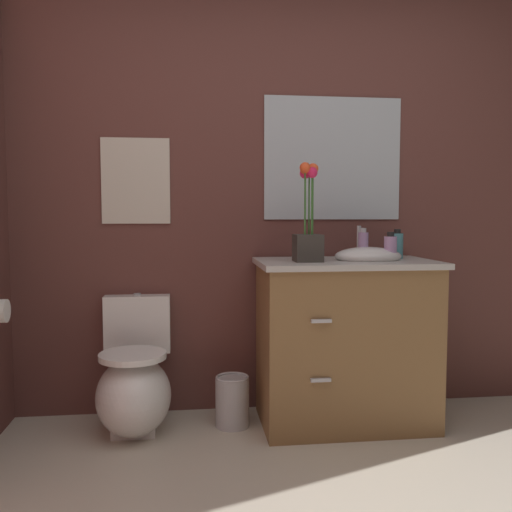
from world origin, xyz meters
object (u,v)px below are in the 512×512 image
at_px(lotion_bottle, 390,248).
at_px(trash_bin, 232,401).
at_px(wall_mirror, 333,159).
at_px(toilet, 134,385).
at_px(soap_bottle, 397,245).
at_px(hand_wash_bottle, 363,245).
at_px(flower_vase, 308,226).
at_px(vanity_cabinet, 346,340).
at_px(wall_poster, 136,181).

height_order(lotion_bottle, trash_bin, lotion_bottle).
distance_m(lotion_bottle, wall_mirror, 0.64).
bearing_deg(toilet, soap_bottle, 2.56).
distance_m(soap_bottle, hand_wash_bottle, 0.19).
height_order(toilet, wall_mirror, wall_mirror).
bearing_deg(flower_vase, trash_bin, 168.03).
bearing_deg(hand_wash_bottle, vanity_cabinet, -142.71).
bearing_deg(wall_poster, flower_vase, -21.37).
height_order(vanity_cabinet, wall_poster, wall_poster).
bearing_deg(trash_bin, lotion_bottle, -5.13).
bearing_deg(wall_poster, lotion_bottle, -14.35).
distance_m(trash_bin, wall_poster, 1.31).
xyz_separation_m(flower_vase, lotion_bottle, (0.45, 0.01, -0.12)).
bearing_deg(trash_bin, vanity_cabinet, -2.36).
bearing_deg(wall_poster, soap_bottle, -8.07).
bearing_deg(lotion_bottle, wall_poster, 165.65).
xyz_separation_m(soap_bottle, trash_bin, (-0.92, -0.07, -0.82)).
distance_m(soap_bottle, wall_poster, 1.49).
bearing_deg(toilet, wall_mirror, 13.46).
height_order(toilet, wall_poster, wall_poster).
xyz_separation_m(lotion_bottle, hand_wash_bottle, (-0.10, 0.14, 0.01)).
bearing_deg(toilet, lotion_bottle, -3.24).
relative_size(soap_bottle, wall_poster, 0.34).
bearing_deg(trash_bin, wall_poster, 152.22).
xyz_separation_m(trash_bin, wall_poster, (-0.51, 0.27, 1.18)).
distance_m(toilet, trash_bin, 0.52).
distance_m(lotion_bottle, trash_bin, 1.17).
relative_size(hand_wash_bottle, wall_poster, 0.36).
xyz_separation_m(toilet, wall_poster, (0.00, 0.27, 1.07)).
bearing_deg(flower_vase, wall_poster, 158.63).
relative_size(toilet, trash_bin, 2.54).
height_order(flower_vase, hand_wash_bottle, flower_vase).
bearing_deg(trash_bin, soap_bottle, 4.04).
bearing_deg(toilet, hand_wash_bottle, 3.00).
xyz_separation_m(soap_bottle, wall_poster, (-1.44, 0.20, 0.35)).
xyz_separation_m(vanity_cabinet, hand_wash_bottle, (0.12, 0.09, 0.51)).
height_order(soap_bottle, lotion_bottle, soap_bottle).
xyz_separation_m(flower_vase, soap_bottle, (0.54, 0.15, -0.11)).
distance_m(vanity_cabinet, trash_bin, 0.69).
distance_m(toilet, soap_bottle, 1.60).
height_order(soap_bottle, wall_mirror, wall_mirror).
distance_m(lotion_bottle, wall_poster, 1.43).
relative_size(flower_vase, hand_wash_bottle, 3.00).
bearing_deg(wall_mirror, toilet, -166.54).
relative_size(vanity_cabinet, wall_poster, 2.26).
relative_size(vanity_cabinet, flower_vase, 2.11).
relative_size(flower_vase, trash_bin, 1.86).
height_order(soap_bottle, hand_wash_bottle, hand_wash_bottle).
bearing_deg(lotion_bottle, toilet, 176.76).
bearing_deg(wall_mirror, vanity_cabinet, -89.49).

